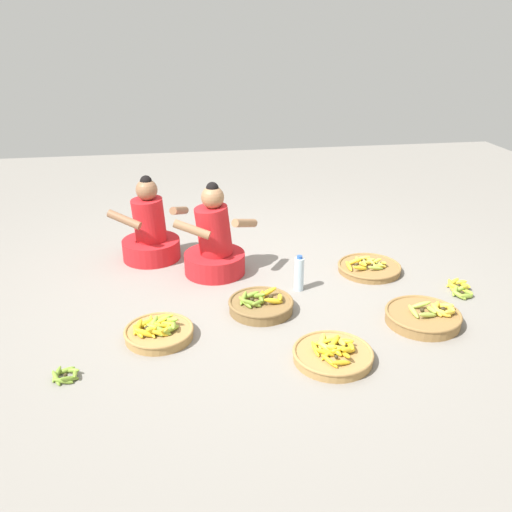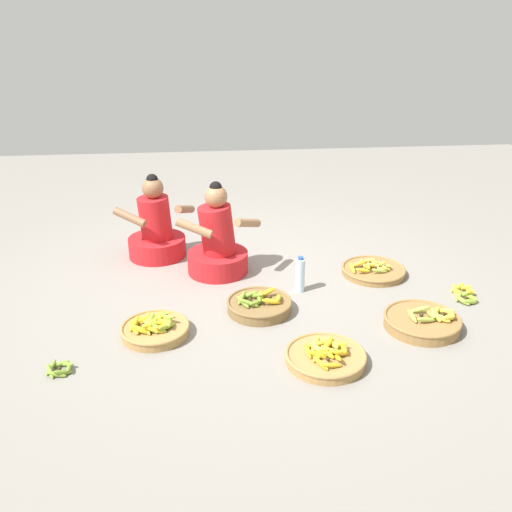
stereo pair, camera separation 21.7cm
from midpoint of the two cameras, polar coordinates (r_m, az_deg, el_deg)
The scene contains 11 objects.
ground_plane at distance 4.52m, azimuth -1.78°, elevation -3.09°, with size 10.00×10.00×0.00m, color gray.
vendor_woman_front at distance 4.66m, azimuth -5.69°, elevation 1.14°, with size 0.72×0.52×0.81m.
vendor_woman_behind at distance 5.04m, azimuth -12.16°, elevation 2.35°, with size 0.71×0.54×0.78m.
banana_basket_near_vendor at distance 3.86m, azimuth -11.70°, elevation -7.71°, with size 0.48×0.48×0.15m.
banana_basket_mid_right at distance 4.82m, azimuth 10.42°, elevation -1.18°, with size 0.55×0.55×0.13m.
banana_basket_near_bicycle at distance 4.11m, azimuth 15.60°, elevation -6.09°, with size 0.54×0.54×0.15m.
banana_basket_back_left at distance 3.59m, azimuth 6.28°, elevation -10.12°, with size 0.52×0.52×0.14m.
banana_basket_front_right at distance 4.11m, azimuth -1.05°, elevation -5.10°, with size 0.49×0.49×0.16m.
loose_bananas_back_right at distance 3.64m, azimuth -20.89°, elevation -11.53°, with size 0.18×0.19×0.08m.
loose_bananas_front_left at distance 4.66m, azimuth 19.21°, elevation -3.22°, with size 0.23×0.32×0.09m.
water_bottle at distance 4.39m, azimuth 3.09°, elevation -1.88°, with size 0.08×0.08×0.30m.
Camera 1 is at (-0.61, -3.99, 2.02)m, focal length 38.44 mm.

